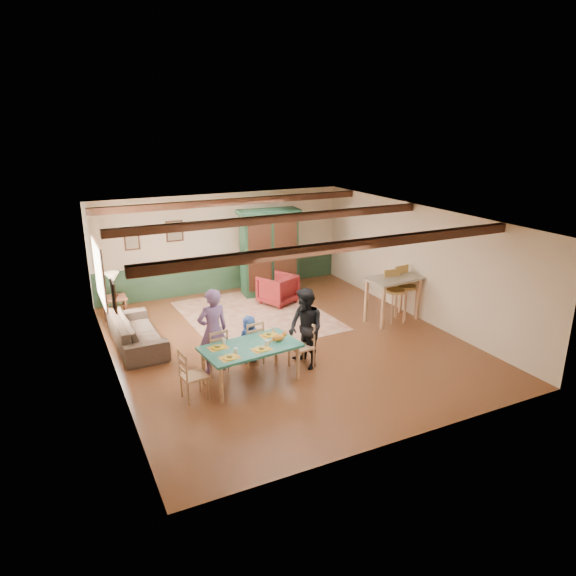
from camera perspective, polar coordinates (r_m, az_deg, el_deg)
name	(u,v)px	position (r m, az deg, el deg)	size (l,w,h in m)	color
floor	(285,342)	(11.14, -0.30, -5.97)	(8.00, 8.00, 0.00)	#522917
wall_back	(222,243)	(14.25, -7.31, 5.00)	(7.00, 0.02, 2.70)	beige
wall_left	(110,307)	(9.75, -19.20, -2.05)	(0.02, 8.00, 2.70)	beige
wall_right	(419,263)	(12.51, 14.32, 2.75)	(0.02, 8.00, 2.70)	beige
ceiling	(285,218)	(10.33, -0.32, 7.84)	(7.00, 8.00, 0.02)	silver
wainscot_back	(224,274)	(14.46, -7.14, 1.51)	(6.95, 0.03, 0.90)	#213D28
ceiling_beam_front	(346,246)	(8.38, 6.52, 4.67)	(6.95, 0.16, 0.16)	black
ceiling_beam_mid	(277,219)	(10.71, -1.25, 7.70)	(6.95, 0.16, 0.16)	black
ceiling_beam_back	(233,202)	(13.08, -6.09, 9.51)	(6.95, 0.16, 0.16)	black
window_left	(99,273)	(11.31, -20.29, 1.62)	(0.06, 1.60, 1.30)	white
picture_left_wall	(114,296)	(9.06, -18.78, -0.83)	(0.04, 0.42, 0.52)	tan
picture_back_a	(175,231)	(13.78, -12.49, 6.19)	(0.45, 0.04, 0.55)	tan
picture_back_b	(132,241)	(13.60, -16.95, 5.03)	(0.38, 0.04, 0.48)	tan
dining_table	(251,364)	(9.38, -4.15, -8.44)	(1.71, 0.95, 0.71)	#206556
dining_chair_far_left	(215,350)	(9.75, -8.06, -6.89)	(0.40, 0.42, 0.90)	#AB7A55
dining_chair_far_right	(251,342)	(10.05, -4.10, -5.96)	(0.40, 0.42, 0.90)	#AB7A55
dining_chair_end_left	(194,375)	(8.94, -10.43, -9.44)	(0.40, 0.42, 0.90)	#AB7A55
dining_chair_end_right	(301,346)	(9.85, 1.49, -6.44)	(0.40, 0.42, 0.90)	#AB7A55
person_man	(213,331)	(9.67, -8.35, -4.74)	(0.60, 0.39, 1.64)	#73518C
person_woman	(306,329)	(9.76, 1.97, -4.54)	(0.76, 0.59, 1.57)	black
person_child	(249,339)	(10.10, -4.30, -5.67)	(0.47, 0.30, 0.96)	#284DA3
cat	(278,337)	(9.35, -1.09, -5.49)	(0.34, 0.13, 0.17)	orange
place_setting_near_left	(230,355)	(8.80, -6.49, -7.40)	(0.38, 0.29, 0.11)	gold
place_setting_near_center	(262,347)	(9.06, -2.96, -6.54)	(0.38, 0.29, 0.11)	gold
place_setting_far_left	(218,345)	(9.19, -7.80, -6.30)	(0.38, 0.29, 0.11)	gold
place_setting_far_right	(269,333)	(9.63, -2.12, -4.98)	(0.38, 0.29, 0.11)	gold
area_rug	(256,315)	(12.59, -3.59, -3.05)	(3.19, 3.79, 0.01)	beige
armoire	(269,252)	(13.88, -2.11, 3.98)	(1.64, 0.66, 2.32)	#122F1F
armchair	(278,289)	(13.29, -1.17, -0.14)	(0.82, 0.84, 0.77)	#531016
sofa	(136,332)	(11.26, -16.48, -4.68)	(2.21, 0.86, 0.65)	#372A22
end_table	(116,310)	(12.64, -18.61, -2.37)	(0.53, 0.53, 0.65)	black
table_lamp	(113,285)	(12.45, -18.89, 0.33)	(0.33, 0.33, 0.60)	beige
counter_table	(392,299)	(12.33, 11.52, -1.24)	(1.28, 0.75, 1.07)	#9F957C
bar_stool_left	(395,297)	(12.26, 11.81, -0.98)	(0.44, 0.48, 1.23)	#B58C46
bar_stool_right	(406,293)	(12.57, 13.00, -0.52)	(0.44, 0.49, 1.26)	#B58C46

